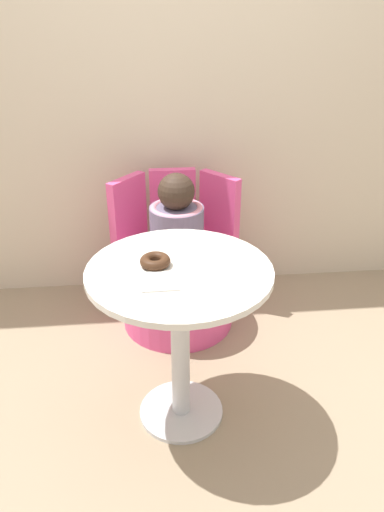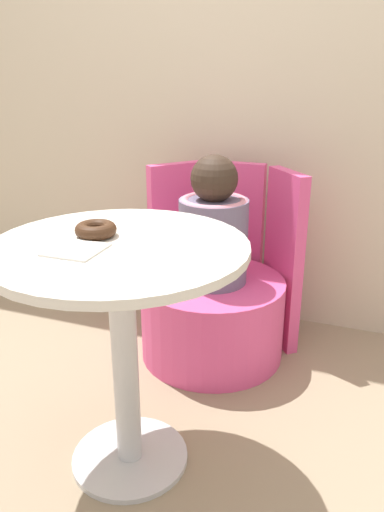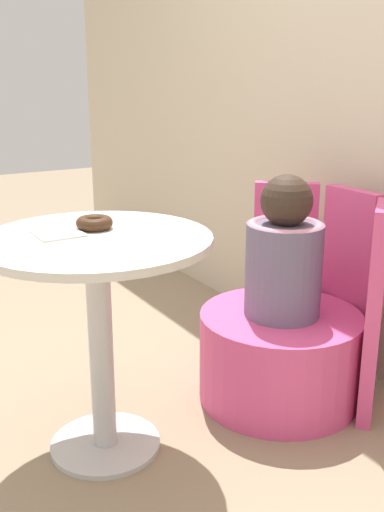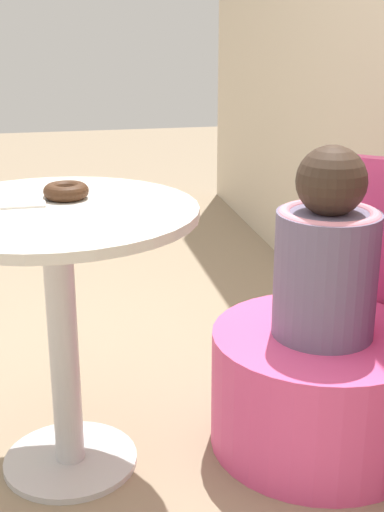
% 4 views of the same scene
% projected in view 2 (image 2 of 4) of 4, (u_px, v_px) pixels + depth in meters
% --- Properties ---
extents(ground_plane, '(12.00, 12.00, 0.00)m').
position_uv_depth(ground_plane, '(161.00, 459.00, 1.58)').
color(ground_plane, gray).
extents(back_wall, '(6.00, 0.06, 2.40)m').
position_uv_depth(back_wall, '(261.00, 59.00, 2.15)').
color(back_wall, beige).
rests_on(back_wall, ground_plane).
extents(round_table, '(0.70, 0.70, 0.72)m').
position_uv_depth(round_table, '(122.00, 303.00, 1.39)').
color(round_table, silver).
rests_on(round_table, ground_plane).
extents(tub_chair, '(0.60, 0.60, 0.34)m').
position_uv_depth(tub_chair, '(212.00, 317.00, 2.12)').
color(tub_chair, '#E54C8C').
rests_on(tub_chair, ground_plane).
extents(booth_backrest, '(0.70, 0.26, 0.77)m').
position_uv_depth(booth_backrest, '(230.00, 251.00, 2.26)').
color(booth_backrest, '#E54C8C').
rests_on(booth_backrest, ground_plane).
extents(child_figure, '(0.28, 0.28, 0.52)m').
position_uv_depth(child_figure, '(213.00, 227.00, 1.98)').
color(child_figure, slate).
rests_on(child_figure, tub_chair).
extents(donut, '(0.12, 0.12, 0.04)m').
position_uv_depth(donut, '(95.00, 230.00, 1.38)').
color(donut, '#3D2314').
rests_on(donut, round_table).
extents(paper_napkin, '(0.14, 0.14, 0.01)m').
position_uv_depth(paper_napkin, '(76.00, 250.00, 1.27)').
color(paper_napkin, silver).
rests_on(paper_napkin, round_table).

